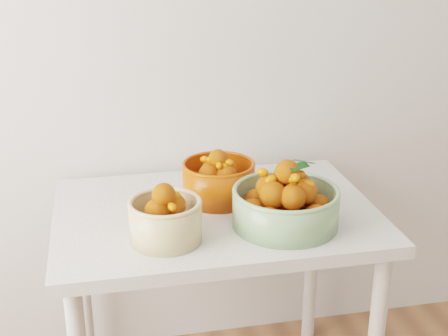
{
  "coord_description": "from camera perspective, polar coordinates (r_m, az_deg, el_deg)",
  "views": [
    {
      "loc": [
        -0.61,
        -0.14,
        1.58
      ],
      "look_at": [
        -0.26,
        1.52,
        0.92
      ],
      "focal_mm": 50.0,
      "sensor_mm": 36.0,
      "label": 1
    }
  ],
  "objects": [
    {
      "name": "table",
      "position": [
        2.0,
        -0.76,
        -6.31
      ],
      "size": [
        1.0,
        0.7,
        0.75
      ],
      "color": "silver",
      "rests_on": "ground"
    },
    {
      "name": "bowl_cream",
      "position": [
        1.76,
        -5.39,
        -4.64
      ],
      "size": [
        0.24,
        0.24,
        0.18
      ],
      "rotation": [
        0.0,
        0.0,
        0.16
      ],
      "color": "#D4B97F",
      "rests_on": "table"
    },
    {
      "name": "bowl_green",
      "position": [
        1.84,
        5.62,
        -3.25
      ],
      "size": [
        0.39,
        0.39,
        0.2
      ],
      "rotation": [
        0.0,
        0.0,
        -0.28
      ],
      "color": "#83AD77",
      "rests_on": "table"
    },
    {
      "name": "bowl_orange",
      "position": [
        2.01,
        -0.5,
        -1.1
      ],
      "size": [
        0.3,
        0.3,
        0.17
      ],
      "rotation": [
        0.0,
        0.0,
        -0.32
      ],
      "color": "#C43808",
      "rests_on": "table"
    }
  ]
}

